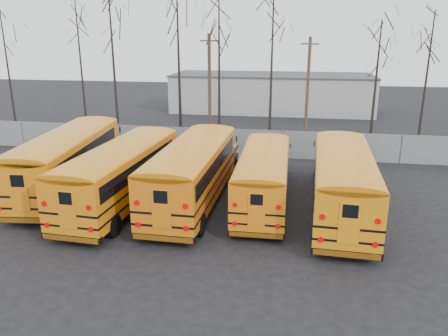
% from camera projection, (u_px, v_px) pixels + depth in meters
% --- Properties ---
extents(ground, '(120.00, 120.00, 0.00)m').
position_uv_depth(ground, '(184.00, 223.00, 20.31)').
color(ground, black).
rests_on(ground, ground).
extents(fence, '(40.00, 0.04, 2.00)m').
position_uv_depth(fence, '(226.00, 142.00, 31.33)').
color(fence, gray).
rests_on(fence, ground).
extents(distant_building, '(22.00, 8.00, 4.00)m').
position_uv_depth(distant_building, '(272.00, 93.00, 49.57)').
color(distant_building, '#B5B5B0').
rests_on(distant_building, ground).
extents(bus_a, '(4.01, 12.32, 3.39)m').
position_uv_depth(bus_a, '(68.00, 156.00, 24.11)').
color(bus_a, black).
rests_on(bus_a, ground).
extents(bus_b, '(3.30, 11.63, 3.22)m').
position_uv_depth(bus_b, '(123.00, 169.00, 22.06)').
color(bus_b, black).
rests_on(bus_b, ground).
extents(bus_c, '(2.91, 11.83, 3.29)m').
position_uv_depth(bus_c, '(194.00, 167.00, 22.21)').
color(bus_c, black).
rests_on(bus_c, ground).
extents(bus_d, '(2.53, 10.41, 2.90)m').
position_uv_depth(bus_d, '(264.00, 173.00, 22.11)').
color(bus_d, black).
rests_on(bus_d, ground).
extents(bus_e, '(3.12, 11.63, 3.23)m').
position_uv_depth(bus_e, '(343.00, 177.00, 20.83)').
color(bus_e, black).
rests_on(bus_e, ground).
extents(utility_pole_left, '(1.51, 0.26, 8.49)m').
position_uv_depth(utility_pole_left, '(210.00, 87.00, 35.00)').
color(utility_pole_left, '#453427').
rests_on(utility_pole_left, ground).
extents(utility_pole_right, '(1.38, 0.70, 8.24)m').
position_uv_depth(utility_pole_right, '(308.00, 89.00, 34.98)').
color(utility_pole_right, '#4E392C').
rests_on(utility_pole_right, ground).
extents(tree_0, '(0.26, 0.26, 10.82)m').
position_uv_depth(tree_0, '(9.00, 73.00, 35.27)').
color(tree_0, black).
rests_on(tree_0, ground).
extents(tree_1, '(0.26, 0.26, 11.76)m').
position_uv_depth(tree_1, '(81.00, 66.00, 36.03)').
color(tree_1, black).
rests_on(tree_1, ground).
extents(tree_2, '(0.26, 0.26, 12.39)m').
position_uv_depth(tree_2, '(114.00, 65.00, 33.24)').
color(tree_2, black).
rests_on(tree_2, ground).
extents(tree_3, '(0.26, 0.26, 12.29)m').
position_uv_depth(tree_3, '(179.00, 63.00, 36.21)').
color(tree_3, black).
rests_on(tree_3, ground).
extents(tree_4, '(0.26, 0.26, 11.61)m').
position_uv_depth(tree_4, '(219.00, 71.00, 32.64)').
color(tree_4, black).
rests_on(tree_4, ground).
extents(tree_5, '(0.26, 0.26, 12.36)m').
position_uv_depth(tree_5, '(272.00, 66.00, 31.87)').
color(tree_5, black).
rests_on(tree_5, ground).
extents(tree_6, '(0.26, 0.26, 9.48)m').
position_uv_depth(tree_6, '(376.00, 85.00, 33.23)').
color(tree_6, black).
rests_on(tree_6, ground).
extents(tree_7, '(0.26, 0.26, 9.95)m').
position_uv_depth(tree_7, '(425.00, 87.00, 29.90)').
color(tree_7, black).
rests_on(tree_7, ground).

